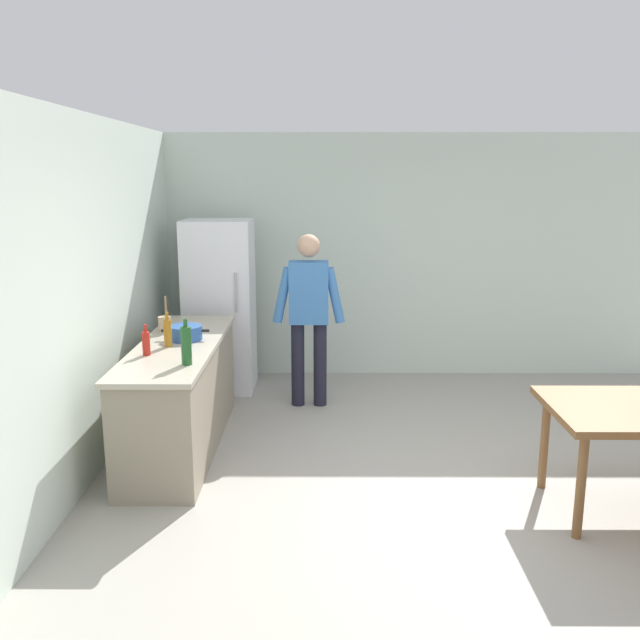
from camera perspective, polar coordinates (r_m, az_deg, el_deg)
ground_plane at (r=5.10m, az=9.67°, el=-14.08°), size 14.00×14.00×0.00m
wall_back at (r=7.60m, az=6.42°, el=5.40°), size 6.40×0.12×2.70m
wall_left at (r=5.12m, az=-20.21°, el=1.38°), size 0.12×5.60×2.70m
kitchen_counter at (r=5.73m, az=-11.80°, el=-6.29°), size 0.64×2.20×0.90m
refrigerator at (r=7.12m, az=-8.53°, el=1.21°), size 0.70×0.67×1.80m
person at (r=6.48m, az=-0.97°, el=0.96°), size 0.70×0.22×1.70m
cooking_pot at (r=5.69m, az=-11.41°, el=-1.08°), size 0.40×0.28×0.12m
utensil_jar at (r=5.99m, az=-13.11°, el=-0.30°), size 0.11×0.11×0.32m
bottle_wine_green at (r=4.93m, az=-11.34°, el=-2.11°), size 0.08×0.08×0.34m
bottle_oil_amber at (r=5.49m, az=-12.86°, el=-1.04°), size 0.06×0.06×0.28m
bottle_sauce_red at (r=5.27m, az=-14.61°, el=-1.90°), size 0.06×0.06×0.24m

